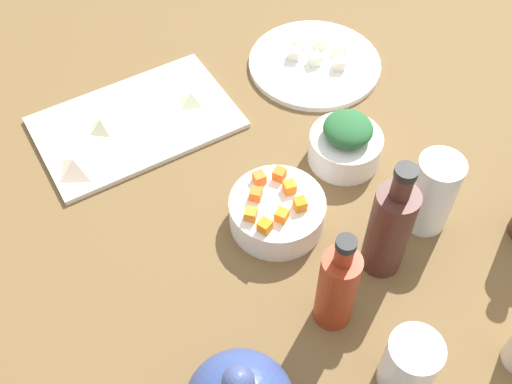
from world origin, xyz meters
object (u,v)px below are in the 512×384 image
at_px(bowl_carrots, 277,212).
at_px(drinking_glass_0, 432,193).
at_px(drinking_glass_1, 410,363).
at_px(plate_tofu, 314,64).
at_px(bottle_3, 390,228).
at_px(cutting_board, 136,122).
at_px(bottle_2, 337,287).
at_px(bowl_greens, 345,148).

height_order(bowl_carrots, drinking_glass_0, drinking_glass_0).
xyz_separation_m(bowl_carrots, drinking_glass_1, (-0.04, 0.30, 0.02)).
height_order(plate_tofu, drinking_glass_1, drinking_glass_1).
bearing_deg(bottle_3, bowl_carrots, -50.90).
relative_size(cutting_board, bottle_2, 1.83).
relative_size(bowl_carrots, drinking_glass_1, 1.55).
relative_size(cutting_board, bowl_carrots, 2.32).
relative_size(bottle_2, drinking_glass_0, 1.37).
relative_size(cutting_board, plate_tofu, 1.35).
height_order(bowl_greens, drinking_glass_1, drinking_glass_1).
height_order(bowl_greens, bottle_3, bottle_3).
bearing_deg(plate_tofu, bowl_greens, 72.67).
xyz_separation_m(bottle_2, bottle_3, (-0.11, -0.05, 0.01)).
bearing_deg(bowl_greens, cutting_board, -38.46).
distance_m(cutting_board, bottle_3, 0.51).
height_order(bottle_2, bottle_3, bottle_3).
height_order(plate_tofu, bottle_2, bottle_2).
relative_size(bowl_carrots, drinking_glass_0, 1.08).
bearing_deg(drinking_glass_1, drinking_glass_0, -130.83).
bearing_deg(bowl_carrots, drinking_glass_0, 155.23).
bearing_deg(drinking_glass_1, bottle_2, -72.45).
bearing_deg(drinking_glass_0, bottle_3, 18.66).
xyz_separation_m(plate_tofu, bowl_carrots, (0.24, 0.30, 0.02)).
bearing_deg(bowl_carrots, bowl_greens, -157.36).
height_order(bowl_greens, bottle_2, bottle_2).
height_order(plate_tofu, drinking_glass_0, drinking_glass_0).
distance_m(cutting_board, bottle_2, 0.51).
distance_m(bowl_carrots, drinking_glass_1, 0.31).
bearing_deg(drinking_glass_0, bowl_greens, -73.61).
distance_m(plate_tofu, drinking_glass_0, 0.41).
xyz_separation_m(bottle_2, drinking_glass_0, (-0.22, -0.08, -0.01)).
xyz_separation_m(bottle_3, drinking_glass_0, (-0.11, -0.04, -0.02)).
bearing_deg(bottle_3, plate_tofu, -106.41).
distance_m(cutting_board, bowl_carrots, 0.33).
bearing_deg(plate_tofu, drinking_glass_1, 71.68).
relative_size(cutting_board, bottle_3, 1.60).
height_order(bowl_greens, bowl_carrots, bowl_greens).
bearing_deg(plate_tofu, cutting_board, -0.19).
relative_size(plate_tofu, bottle_3, 1.18).
xyz_separation_m(drinking_glass_0, drinking_glass_1, (0.18, 0.21, -0.02)).
xyz_separation_m(bowl_greens, drinking_glass_0, (-0.05, 0.17, 0.04)).
xyz_separation_m(bowl_carrots, bottle_3, (-0.11, 0.13, 0.06)).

